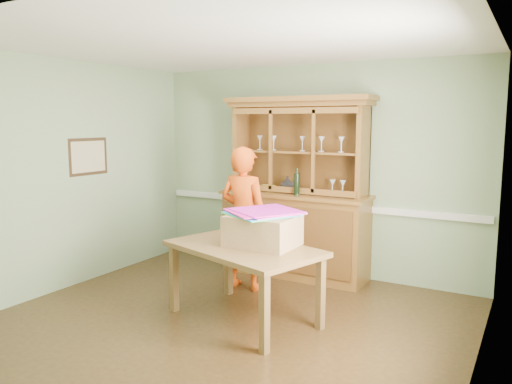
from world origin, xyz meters
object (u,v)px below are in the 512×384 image
Objects in this scene: china_hutch at (296,214)px; dining_table at (244,255)px; cardboard_box at (263,231)px; person at (244,218)px.

china_hutch reaches higher than dining_table.
person is at bearing 131.86° from cardboard_box.
dining_table is 0.31m from cardboard_box.
person is (-0.50, 0.84, 0.18)m from dining_table.
person is (-0.66, 0.73, -0.06)m from cardboard_box.
dining_table is at bearing 121.41° from person.
person is at bearing 137.72° from dining_table.
dining_table is at bearing -82.98° from china_hutch.
cardboard_box is at bearing 52.88° from dining_table.
china_hutch is 0.85m from person.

